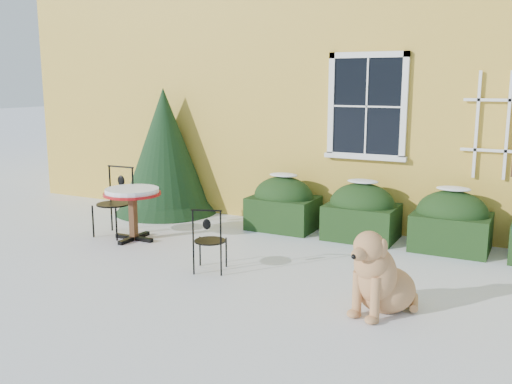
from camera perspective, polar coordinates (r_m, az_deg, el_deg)
The scene contains 8 objects.
ground at distance 7.00m, azimuth -3.79°, elevation -8.66°, with size 80.00×80.00×0.00m, color white.
house at distance 13.12m, azimuth 12.49°, elevation 14.53°, with size 12.40×8.40×6.40m.
hedge_row at distance 8.60m, azimuth 14.67°, elevation -2.46°, with size 4.95×0.80×0.91m.
evergreen_shrub at distance 10.43m, azimuth -9.07°, elevation 2.88°, with size 1.85×1.85×2.24m.
bistro_table at distance 8.67m, azimuth -12.26°, elevation -0.50°, with size 0.85×0.85×0.79m.
patio_chair_near at distance 7.14m, azimuth -4.69°, elevation -4.77°, with size 0.47×0.47×0.83m.
patio_chair_far at distance 9.06m, azimuth -13.93°, elevation -0.92°, with size 0.51×0.51×1.06m.
dog at distance 6.02m, azimuth 12.22°, elevation -8.44°, with size 0.76×1.00×0.93m.
Camera 1 is at (3.42, -5.64, 2.35)m, focal length 40.00 mm.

